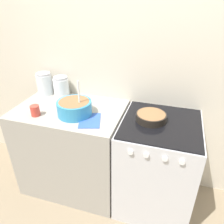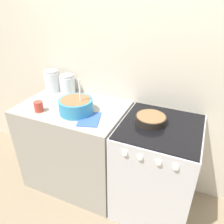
% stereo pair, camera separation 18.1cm
% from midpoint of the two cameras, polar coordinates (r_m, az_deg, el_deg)
% --- Properties ---
extents(ground_plane, '(12.00, 12.00, 0.00)m').
position_cam_midpoint_polar(ground_plane, '(2.24, 1.05, -26.06)').
color(ground_plane, gray).
extents(wall_back, '(4.95, 0.05, 2.40)m').
position_cam_midpoint_polar(wall_back, '(2.04, 8.91, 10.39)').
color(wall_back, beige).
rests_on(wall_back, ground_plane).
extents(countertop_cabinet, '(0.98, 0.66, 0.91)m').
position_cam_midpoint_polar(countertop_cabinet, '(2.27, -7.13, -8.78)').
color(countertop_cabinet, '#9E998E').
rests_on(countertop_cabinet, ground_plane).
extents(stove, '(0.65, 0.68, 0.91)m').
position_cam_midpoint_polar(stove, '(2.06, 13.89, -14.26)').
color(stove, silver).
rests_on(stove, ground_plane).
extents(mixing_bowl, '(0.29, 0.29, 0.31)m').
position_cam_midpoint_polar(mixing_bowl, '(1.89, -6.71, 1.74)').
color(mixing_bowl, '#338CBF').
rests_on(mixing_bowl, countertop_cabinet).
extents(baking_pan, '(0.25, 0.25, 0.06)m').
position_cam_midpoint_polar(baking_pan, '(1.79, 12.98, -1.90)').
color(baking_pan, black).
rests_on(baking_pan, stove).
extents(storage_jar_left, '(0.16, 0.16, 0.22)m').
position_cam_midpoint_polar(storage_jar_left, '(2.36, -13.19, 7.53)').
color(storage_jar_left, silver).
rests_on(storage_jar_left, countertop_cabinet).
extents(storage_jar_middle, '(0.15, 0.15, 0.20)m').
position_cam_midpoint_polar(storage_jar_middle, '(2.27, -9.29, 6.73)').
color(storage_jar_middle, silver).
rests_on(storage_jar_middle, countertop_cabinet).
extents(tin_can, '(0.08, 0.08, 0.09)m').
position_cam_midpoint_polar(tin_can, '(1.99, -16.18, 1.31)').
color(tin_can, '#CC3F33').
rests_on(tin_can, countertop_cabinet).
extents(recipe_page, '(0.23, 0.28, 0.01)m').
position_cam_midpoint_polar(recipe_page, '(1.81, -3.06, -1.93)').
color(recipe_page, '#3359B2').
rests_on(recipe_page, countertop_cabinet).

